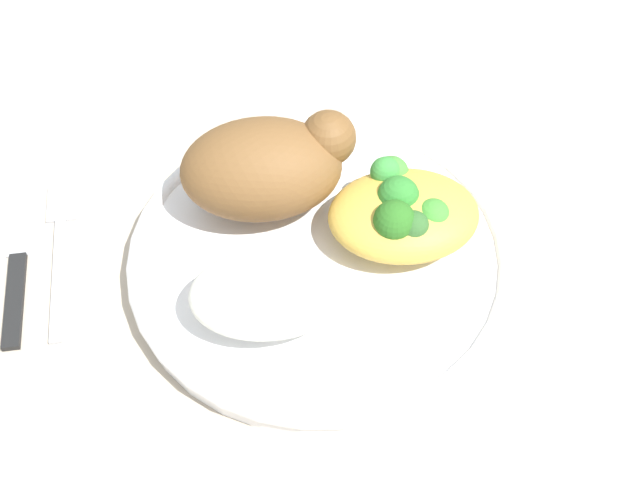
{
  "coord_description": "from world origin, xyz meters",
  "views": [
    {
      "loc": [
        -0.04,
        -0.38,
        0.51
      ],
      "look_at": [
        0.0,
        0.0,
        0.03
      ],
      "focal_mm": 49.9,
      "sensor_mm": 36.0,
      "label": 1
    }
  ],
  "objects_px": {
    "rice_pile": "(269,292)",
    "knife": "(18,255)",
    "plate": "(320,257)",
    "mac_cheese_with_broccoli": "(403,212)",
    "roasted_chicken": "(268,166)",
    "fork": "(59,249)"
  },
  "relations": [
    {
      "from": "plate",
      "to": "rice_pile",
      "type": "relative_size",
      "value": 2.59
    },
    {
      "from": "roasted_chicken",
      "to": "rice_pile",
      "type": "height_order",
      "value": "roasted_chicken"
    },
    {
      "from": "mac_cheese_with_broccoli",
      "to": "roasted_chicken",
      "type": "bearing_deg",
      "value": 156.67
    },
    {
      "from": "roasted_chicken",
      "to": "mac_cheese_with_broccoli",
      "type": "height_order",
      "value": "roasted_chicken"
    },
    {
      "from": "plate",
      "to": "mac_cheese_with_broccoli",
      "type": "distance_m",
      "value": 0.07
    },
    {
      "from": "plate",
      "to": "roasted_chicken",
      "type": "xyz_separation_m",
      "value": [
        -0.03,
        0.05,
        0.05
      ]
    },
    {
      "from": "rice_pile",
      "to": "knife",
      "type": "height_order",
      "value": "rice_pile"
    },
    {
      "from": "plate",
      "to": "knife",
      "type": "distance_m",
      "value": 0.22
    },
    {
      "from": "fork",
      "to": "roasted_chicken",
      "type": "bearing_deg",
      "value": 5.49
    },
    {
      "from": "fork",
      "to": "rice_pile",
      "type": "bearing_deg",
      "value": -28.54
    },
    {
      "from": "rice_pile",
      "to": "fork",
      "type": "bearing_deg",
      "value": 151.46
    },
    {
      "from": "plate",
      "to": "knife",
      "type": "xyz_separation_m",
      "value": [
        -0.22,
        0.03,
        -0.01
      ]
    },
    {
      "from": "rice_pile",
      "to": "knife",
      "type": "bearing_deg",
      "value": 156.44
    },
    {
      "from": "rice_pile",
      "to": "knife",
      "type": "xyz_separation_m",
      "value": [
        -0.18,
        0.08,
        -0.04
      ]
    },
    {
      "from": "roasted_chicken",
      "to": "rice_pile",
      "type": "bearing_deg",
      "value": -93.71
    },
    {
      "from": "roasted_chicken",
      "to": "fork",
      "type": "bearing_deg",
      "value": -174.51
    },
    {
      "from": "roasted_chicken",
      "to": "knife",
      "type": "height_order",
      "value": "roasted_chicken"
    },
    {
      "from": "plate",
      "to": "roasted_chicken",
      "type": "bearing_deg",
      "value": 122.8
    },
    {
      "from": "roasted_chicken",
      "to": "mac_cheese_with_broccoli",
      "type": "bearing_deg",
      "value": -23.33
    },
    {
      "from": "roasted_chicken",
      "to": "rice_pile",
      "type": "xyz_separation_m",
      "value": [
        -0.01,
        -0.1,
        -0.02
      ]
    },
    {
      "from": "plate",
      "to": "mac_cheese_with_broccoli",
      "type": "xyz_separation_m",
      "value": [
        0.06,
        0.01,
        0.03
      ]
    },
    {
      "from": "plate",
      "to": "knife",
      "type": "relative_size",
      "value": 1.43
    }
  ]
}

